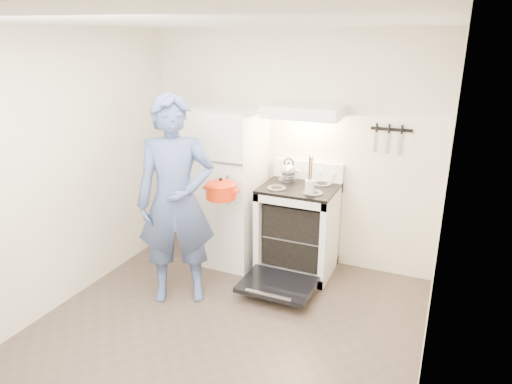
% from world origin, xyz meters
% --- Properties ---
extents(floor, '(3.60, 3.60, 0.00)m').
position_xyz_m(floor, '(0.00, 0.00, 0.00)').
color(floor, '#4A3E34').
rests_on(floor, ground).
extents(back_wall, '(3.20, 0.02, 2.50)m').
position_xyz_m(back_wall, '(0.00, 1.80, 1.25)').
color(back_wall, '#F2E8CB').
rests_on(back_wall, ground).
extents(refrigerator, '(0.70, 0.70, 1.70)m').
position_xyz_m(refrigerator, '(-0.58, 1.45, 0.85)').
color(refrigerator, white).
rests_on(refrigerator, floor).
extents(stove_body, '(0.76, 0.65, 0.92)m').
position_xyz_m(stove_body, '(0.23, 1.48, 0.46)').
color(stove_body, white).
rests_on(stove_body, floor).
extents(cooktop, '(0.76, 0.65, 0.03)m').
position_xyz_m(cooktop, '(0.23, 1.48, 0.94)').
color(cooktop, black).
rests_on(cooktop, stove_body).
extents(backsplash, '(0.76, 0.07, 0.20)m').
position_xyz_m(backsplash, '(0.23, 1.76, 1.05)').
color(backsplash, white).
rests_on(backsplash, cooktop).
extents(oven_door, '(0.70, 0.54, 0.04)m').
position_xyz_m(oven_door, '(0.23, 0.88, 0.12)').
color(oven_door, black).
rests_on(oven_door, floor).
extents(oven_rack, '(0.60, 0.52, 0.01)m').
position_xyz_m(oven_rack, '(0.23, 1.48, 0.44)').
color(oven_rack, slate).
rests_on(oven_rack, stove_body).
extents(range_hood, '(0.76, 0.50, 0.12)m').
position_xyz_m(range_hood, '(0.23, 1.55, 1.71)').
color(range_hood, white).
rests_on(range_hood, back_wall).
extents(knife_strip, '(0.40, 0.02, 0.03)m').
position_xyz_m(knife_strip, '(1.05, 1.79, 1.55)').
color(knife_strip, black).
rests_on(knife_strip, back_wall).
extents(pizza_stone, '(0.31, 0.31, 0.02)m').
position_xyz_m(pizza_stone, '(0.29, 1.38, 0.45)').
color(pizza_stone, brown).
rests_on(pizza_stone, oven_rack).
extents(tea_kettle, '(0.21, 0.17, 0.25)m').
position_xyz_m(tea_kettle, '(0.06, 1.60, 1.08)').
color(tea_kettle, '#B7B7BC').
rests_on(tea_kettle, cooktop).
extents(utensil_jar, '(0.12, 0.12, 0.13)m').
position_xyz_m(utensil_jar, '(0.41, 1.22, 1.05)').
color(utensil_jar, silver).
rests_on(utensil_jar, cooktop).
extents(person, '(0.85, 0.75, 1.96)m').
position_xyz_m(person, '(-0.63, 0.51, 0.98)').
color(person, '#3C4F7F').
rests_on(person, floor).
extents(dutch_oven, '(0.36, 0.29, 0.24)m').
position_xyz_m(dutch_oven, '(-0.37, 0.89, 1.00)').
color(dutch_oven, red).
rests_on(dutch_oven, person).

